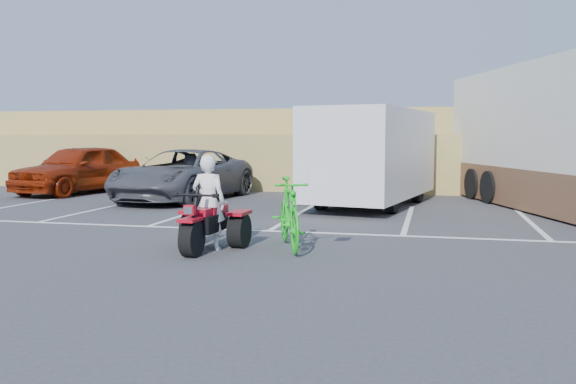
% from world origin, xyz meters
% --- Properties ---
extents(ground, '(100.00, 100.00, 0.00)m').
position_xyz_m(ground, '(0.00, 0.00, 0.00)').
color(ground, '#39393B').
rests_on(ground, ground).
extents(parking_stripes, '(28.00, 5.16, 0.01)m').
position_xyz_m(parking_stripes, '(0.87, 4.07, 0.00)').
color(parking_stripes, white).
rests_on(parking_stripes, ground).
extents(grass_embankment, '(40.00, 8.50, 3.10)m').
position_xyz_m(grass_embankment, '(0.00, 15.48, 1.42)').
color(grass_embankment, olive).
rests_on(grass_embankment, ground).
extents(red_trike_atv, '(1.24, 1.62, 1.02)m').
position_xyz_m(red_trike_atv, '(-0.48, 0.06, 0.00)').
color(red_trike_atv, '#A60919').
rests_on(red_trike_atv, ground).
extents(rider, '(0.61, 0.41, 1.63)m').
position_xyz_m(rider, '(-0.47, 0.21, 0.81)').
color(rider, white).
rests_on(rider, ground).
extents(green_dirt_bike, '(1.28, 2.12, 1.23)m').
position_xyz_m(green_dirt_bike, '(0.85, 0.61, 0.62)').
color(green_dirt_bike, '#14BF19').
rests_on(green_dirt_bike, ground).
extents(grey_pickup, '(3.18, 5.79, 1.54)m').
position_xyz_m(grey_pickup, '(-4.17, 7.75, 0.77)').
color(grey_pickup, '#42444A').
rests_on(grey_pickup, ground).
extents(red_car, '(2.92, 5.20, 1.67)m').
position_xyz_m(red_car, '(-8.52, 9.02, 0.83)').
color(red_car, maroon).
rests_on(red_car, ground).
extents(cargo_trailer, '(3.33, 6.03, 2.66)m').
position_xyz_m(cargo_trailer, '(1.61, 7.43, 1.44)').
color(cargo_trailer, silver).
rests_on(cargo_trailer, ground).
extents(rv_motorhome, '(5.74, 10.75, 3.76)m').
position_xyz_m(rv_motorhome, '(6.72, 7.26, 1.63)').
color(rv_motorhome, silver).
rests_on(rv_motorhome, ground).
extents(quad_atv_blue, '(1.36, 1.59, 0.88)m').
position_xyz_m(quad_atv_blue, '(-3.61, 6.78, 0.00)').
color(quad_atv_blue, navy).
rests_on(quad_atv_blue, ground).
extents(quad_atv_green, '(1.36, 1.64, 0.95)m').
position_xyz_m(quad_atv_green, '(-0.06, 7.91, 0.00)').
color(quad_atv_green, '#145914').
rests_on(quad_atv_green, ground).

